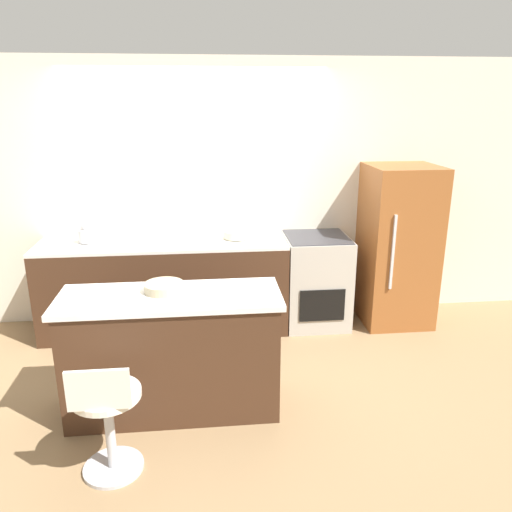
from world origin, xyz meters
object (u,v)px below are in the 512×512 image
mixing_bowl (237,234)px  stool_chair (108,417)px  refrigerator (397,246)px  oven_range (315,280)px  kettle (86,234)px

mixing_bowl → stool_chair: bearing=-114.1°
stool_chair → mixing_bowl: (0.92, 2.05, 0.56)m
mixing_bowl → refrigerator: bearing=-1.9°
stool_chair → oven_range: bearing=49.7°
refrigerator → stool_chair: refrigerator is taller
oven_range → kettle: (-2.21, 0.04, 0.53)m
kettle → oven_range: bearing=-1.0°
stool_chair → mixing_bowl: mixing_bowl is taller
kettle → refrigerator: bearing=-1.0°
kettle → mixing_bowl: 1.42m
refrigerator → mixing_bowl: 1.62m
stool_chair → mixing_bowl: size_ratio=3.16×
oven_range → mixing_bowl: (-0.79, 0.04, 0.50)m
refrigerator → mixing_bowl: (-1.61, 0.05, 0.15)m
refrigerator → kettle: refrigerator is taller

